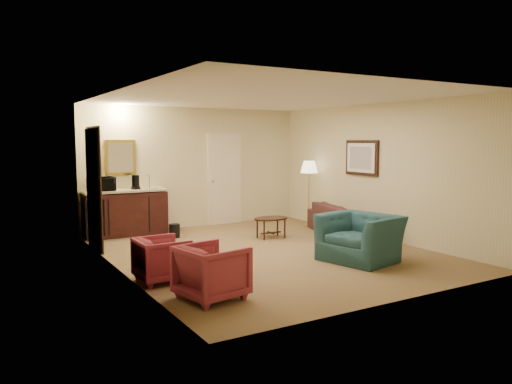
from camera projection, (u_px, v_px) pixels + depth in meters
ground at (267, 252)px, 8.51m from camera, size 6.00×6.00×0.00m
room_walls at (240, 150)px, 8.94m from camera, size 5.02×6.01×2.61m
wetbar_cabinet at (125, 213)px, 9.96m from camera, size 1.64×0.58×0.92m
sofa at (346, 215)px, 9.97m from camera, size 1.08×2.15×0.81m
teal_armchair at (360, 230)px, 7.86m from camera, size 0.96×1.26×0.98m
rose_chair_near at (162, 257)px, 6.73m from camera, size 0.62×0.66×0.66m
rose_chair_far at (212, 269)px, 5.96m from camera, size 0.79×0.82×0.73m
coffee_table at (271, 228)px, 9.70m from camera, size 0.73×0.51×0.40m
floor_lamp at (309, 193)px, 11.08m from camera, size 0.48×0.48×1.45m
waste_bin at (174, 231)px, 9.76m from camera, size 0.22×0.22×0.27m
microwave at (101, 183)px, 9.64m from camera, size 0.51×0.31×0.33m
coffee_maker at (136, 182)px, 9.98m from camera, size 0.16×0.16×0.29m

